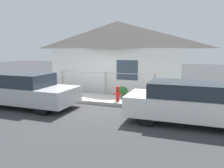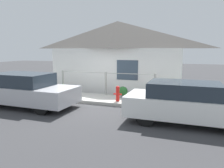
{
  "view_description": "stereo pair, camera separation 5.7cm",
  "coord_description": "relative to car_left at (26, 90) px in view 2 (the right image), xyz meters",
  "views": [
    {
      "loc": [
        3.7,
        -8.42,
        2.36
      ],
      "look_at": [
        0.73,
        0.3,
        0.9
      ],
      "focal_mm": 35.0,
      "sensor_mm": 36.0,
      "label": 1
    },
    {
      "loc": [
        3.76,
        -8.4,
        2.36
      ],
      "look_at": [
        0.73,
        0.3,
        0.9
      ],
      "focal_mm": 35.0,
      "sensor_mm": 36.0,
      "label": 2
    }
  ],
  "objects": [
    {
      "name": "sidewalk",
      "position": [
        2.55,
        1.99,
        -0.62
      ],
      "size": [
        24.0,
        1.61,
        0.14
      ],
      "color": "#B2AFA8",
      "rests_on": "ground_plane"
    },
    {
      "name": "potted_plant_near_hydrant",
      "position": [
        3.54,
        2.27,
        -0.26
      ],
      "size": [
        0.43,
        0.43,
        0.53
      ],
      "color": "slate",
      "rests_on": "sidewalk"
    },
    {
      "name": "fire_hydrant",
      "position": [
        3.51,
        1.58,
        -0.2
      ],
      "size": [
        0.37,
        0.16,
        0.67
      ],
      "color": "red",
      "rests_on": "sidewalk"
    },
    {
      "name": "ground_plane",
      "position": [
        2.55,
        1.18,
        -0.7
      ],
      "size": [
        60.0,
        60.0,
        0.0
      ],
      "primitive_type": "plane",
      "color": "#38383A"
    },
    {
      "name": "car_left",
      "position": [
        0.0,
        0.0,
        0.0
      ],
      "size": [
        4.27,
        1.82,
        1.39
      ],
      "rotation": [
        0.0,
        0.0,
        -0.02
      ],
      "color": "#B7B7BC",
      "rests_on": "ground_plane"
    },
    {
      "name": "potted_plant_by_fence",
      "position": [
        0.44,
        2.17,
        -0.28
      ],
      "size": [
        0.37,
        0.37,
        0.5
      ],
      "color": "#9E5638",
      "rests_on": "sidewalk"
    },
    {
      "name": "house",
      "position": [
        2.55,
        4.43,
        2.31
      ],
      "size": [
        7.43,
        2.23,
        3.9
      ],
      "color": "white",
      "rests_on": "ground_plane"
    },
    {
      "name": "potted_plant_corner",
      "position": [
        6.78,
        2.48,
        -0.26
      ],
      "size": [
        0.44,
        0.44,
        0.53
      ],
      "color": "#9E5638",
      "rests_on": "sidewalk"
    },
    {
      "name": "fence",
      "position": [
        2.55,
        2.65,
        0.08
      ],
      "size": [
        4.9,
        0.1,
        1.14
      ],
      "color": "#999993",
      "rests_on": "sidewalk"
    },
    {
      "name": "car_right",
      "position": [
        6.36,
        -0.0,
        -0.02
      ],
      "size": [
        4.01,
        1.72,
        1.33
      ],
      "rotation": [
        0.0,
        0.0,
        -0.02
      ],
      "color": "white",
      "rests_on": "ground_plane"
    }
  ]
}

